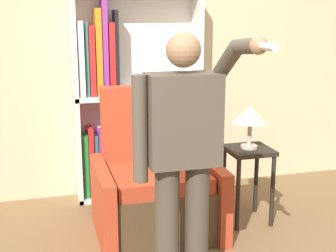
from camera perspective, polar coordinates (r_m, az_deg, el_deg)
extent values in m
cube|color=beige|center=(4.59, -2.05, 9.23)|extent=(8.00, 0.06, 2.80)
cube|color=white|center=(4.36, -11.15, 3.28)|extent=(0.04, 0.28, 1.97)
cube|color=white|center=(4.58, 3.47, 4.00)|extent=(0.04, 0.28, 1.97)
cube|color=white|center=(4.56, -4.00, 3.95)|extent=(1.20, 0.01, 1.97)
cube|color=white|center=(4.69, -3.48, -8.04)|extent=(1.20, 0.28, 0.04)
cube|color=white|center=(4.43, -3.66, 3.68)|extent=(1.20, 0.28, 0.04)
cube|color=#238438|center=(4.51, -10.05, -4.72)|extent=(0.06, 0.18, 0.61)
cube|color=red|center=(4.51, -9.36, -4.32)|extent=(0.05, 0.21, 0.67)
cube|color=#337070|center=(4.52, -8.73, -4.69)|extent=(0.03, 0.18, 0.60)
cube|color=purple|center=(4.52, -8.14, -4.45)|extent=(0.05, 0.21, 0.63)
cube|color=#BC4C56|center=(4.49, -7.60, -2.80)|extent=(0.03, 0.17, 0.90)
cube|color=#1E47B2|center=(4.50, -7.05, -2.83)|extent=(0.04, 0.16, 0.89)
cube|color=orange|center=(4.52, -6.44, -3.62)|extent=(0.05, 0.19, 0.75)
cube|color=white|center=(4.56, -5.71, -4.59)|extent=(0.04, 0.19, 0.58)
cube|color=white|center=(4.31, -10.61, 8.01)|extent=(0.05, 0.23, 0.68)
cube|color=#337070|center=(4.32, -9.91, 7.96)|extent=(0.03, 0.16, 0.66)
cube|color=red|center=(4.32, -9.27, 7.79)|extent=(0.05, 0.16, 0.63)
cube|color=orange|center=(4.32, -8.48, 8.82)|extent=(0.05, 0.17, 0.78)
cube|color=purple|center=(4.33, -7.75, 9.40)|extent=(0.04, 0.20, 0.87)
cube|color=red|center=(4.35, -6.90, 8.08)|extent=(0.05, 0.17, 0.66)
cube|color=black|center=(4.35, -6.35, 8.83)|extent=(0.03, 0.20, 0.77)
cube|color=#4C3823|center=(3.83, -1.34, -9.97)|extent=(0.77, 0.76, 0.43)
cube|color=#B23D23|center=(3.69, -1.21, -6.29)|extent=(0.73, 0.64, 0.12)
cube|color=#B23D23|center=(3.99, -2.55, -1.81)|extent=(0.77, 0.16, 0.95)
cube|color=#B23D23|center=(3.73, -7.94, -9.45)|extent=(0.10, 0.84, 0.59)
cube|color=#B23D23|center=(3.92, 4.91, -8.21)|extent=(0.10, 0.84, 0.59)
cylinder|color=#473D33|center=(2.96, -0.10, -12.70)|extent=(0.15, 0.15, 0.86)
cylinder|color=#473D33|center=(3.01, 3.53, -12.26)|extent=(0.15, 0.15, 0.86)
cube|color=#51473D|center=(2.75, 1.83, 0.78)|extent=(0.43, 0.24, 0.55)
sphere|color=#997051|center=(2.70, 1.90, 9.24)|extent=(0.20, 0.20, 0.20)
cylinder|color=#51473D|center=(2.70, -3.45, -0.42)|extent=(0.09, 0.09, 0.63)
cylinder|color=#51473D|center=(2.67, 7.35, 7.98)|extent=(0.09, 0.28, 0.23)
cylinder|color=#51473D|center=(2.44, 9.62, 9.57)|extent=(0.08, 0.27, 0.10)
sphere|color=#997051|center=(2.32, 10.98, 9.61)|extent=(0.09, 0.09, 0.09)
cylinder|color=white|center=(2.24, 12.06, 9.43)|extent=(0.04, 0.15, 0.04)
cube|color=black|center=(3.96, 9.84, -2.92)|extent=(0.36, 0.36, 0.04)
cylinder|color=black|center=(3.87, 8.51, -8.34)|extent=(0.04, 0.04, 0.61)
cylinder|color=black|center=(4.00, 12.61, -7.80)|extent=(0.04, 0.04, 0.61)
cylinder|color=black|center=(4.14, 6.80, -6.84)|extent=(0.04, 0.04, 0.61)
cylinder|color=black|center=(4.26, 10.68, -6.40)|extent=(0.04, 0.04, 0.61)
cylinder|color=#B7B2A8|center=(3.96, 9.85, -2.49)|extent=(0.14, 0.14, 0.02)
cylinder|color=#B7B2A8|center=(3.93, 9.92, -0.94)|extent=(0.03, 0.03, 0.20)
cone|color=beige|center=(3.89, 10.01, 1.43)|extent=(0.30, 0.30, 0.14)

